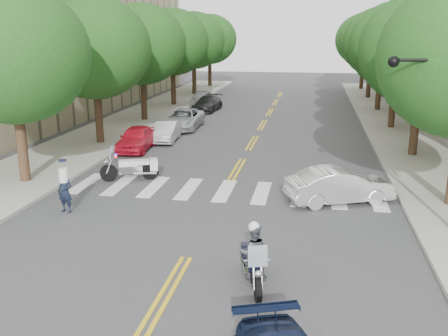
% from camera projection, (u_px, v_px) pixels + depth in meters
% --- Properties ---
extents(ground, '(140.00, 140.00, 0.00)m').
position_uv_depth(ground, '(187.00, 258.00, 14.75)').
color(ground, '#38383A').
rests_on(ground, ground).
extents(sidewalk_left, '(5.00, 60.00, 0.15)m').
position_uv_depth(sidewalk_left, '(136.00, 120.00, 37.22)').
color(sidewalk_left, '#9E9991').
rests_on(sidewalk_left, ground).
extents(sidewalk_right, '(5.00, 60.00, 0.15)m').
position_uv_depth(sidewalk_right, '(401.00, 128.00, 34.00)').
color(sidewalk_right, '#9E9991').
rests_on(sidewalk_right, ground).
extents(tree_l_0, '(6.40, 6.40, 8.45)m').
position_uv_depth(tree_l_0, '(12.00, 54.00, 20.46)').
color(tree_l_0, '#382316').
rests_on(tree_l_0, ground).
extents(tree_l_1, '(6.40, 6.40, 8.45)m').
position_uv_depth(tree_l_1, '(94.00, 48.00, 28.06)').
color(tree_l_1, '#382316').
rests_on(tree_l_1, ground).
extents(tree_l_2, '(6.40, 6.40, 8.45)m').
position_uv_depth(tree_l_2, '(141.00, 44.00, 35.65)').
color(tree_l_2, '#382316').
rests_on(tree_l_2, ground).
extents(tree_l_3, '(6.40, 6.40, 8.45)m').
position_uv_depth(tree_l_3, '(172.00, 42.00, 43.24)').
color(tree_l_3, '#382316').
rests_on(tree_l_3, ground).
extents(tree_l_4, '(6.40, 6.40, 8.45)m').
position_uv_depth(tree_l_4, '(194.00, 40.00, 50.84)').
color(tree_l_4, '#382316').
rests_on(tree_l_4, ground).
extents(tree_l_5, '(6.40, 6.40, 8.45)m').
position_uv_depth(tree_l_5, '(210.00, 39.00, 58.43)').
color(tree_l_5, '#382316').
rests_on(tree_l_5, ground).
extents(tree_r_1, '(6.40, 6.40, 8.45)m').
position_uv_depth(tree_r_1, '(423.00, 50.00, 25.08)').
color(tree_r_1, '#382316').
rests_on(tree_r_1, ground).
extents(tree_r_2, '(6.40, 6.40, 8.45)m').
position_uv_depth(tree_r_2, '(398.00, 46.00, 32.67)').
color(tree_r_2, '#382316').
rests_on(tree_r_2, ground).
extents(tree_r_3, '(6.40, 6.40, 8.45)m').
position_uv_depth(tree_r_3, '(383.00, 43.00, 40.27)').
color(tree_r_3, '#382316').
rests_on(tree_r_3, ground).
extents(tree_r_4, '(6.40, 6.40, 8.45)m').
position_uv_depth(tree_r_4, '(372.00, 41.00, 47.86)').
color(tree_r_4, '#382316').
rests_on(tree_r_4, ground).
extents(tree_r_5, '(6.40, 6.40, 8.45)m').
position_uv_depth(tree_r_5, '(364.00, 40.00, 55.45)').
color(tree_r_5, '#382316').
rests_on(tree_r_5, ground).
extents(traffic_signal_pole, '(2.82, 0.42, 6.00)m').
position_uv_depth(traffic_signal_pole, '(448.00, 121.00, 15.78)').
color(traffic_signal_pole, black).
rests_on(traffic_signal_pole, ground).
extents(motorcycle_police, '(0.89, 2.16, 1.78)m').
position_uv_depth(motorcycle_police, '(253.00, 256.00, 13.01)').
color(motorcycle_police, black).
rests_on(motorcycle_police, ground).
extents(motorcycle_parked, '(2.50, 1.26, 1.68)m').
position_uv_depth(motorcycle_parked, '(135.00, 167.00, 22.31)').
color(motorcycle_parked, black).
rests_on(motorcycle_parked, ground).
extents(officer_standing, '(0.65, 0.50, 1.62)m').
position_uv_depth(officer_standing, '(65.00, 191.00, 18.25)').
color(officer_standing, black).
rests_on(officer_standing, ground).
extents(convertible, '(4.40, 2.97, 1.37)m').
position_uv_depth(convertible, '(340.00, 186.00, 19.34)').
color(convertible, silver).
rests_on(convertible, ground).
extents(parked_car_a, '(1.85, 4.08, 1.36)m').
position_uv_depth(parked_car_a, '(137.00, 138.00, 27.96)').
color(parked_car_a, red).
rests_on(parked_car_a, ground).
extents(parked_car_b, '(1.51, 3.69, 1.19)m').
position_uv_depth(parked_car_b, '(167.00, 131.00, 30.27)').
color(parked_car_b, '#B9B9B9').
rests_on(parked_car_b, ground).
extents(parked_car_c, '(2.31, 4.86, 1.34)m').
position_uv_depth(parked_car_c, '(183.00, 119.00, 34.10)').
color(parked_car_c, '#A5A8AD').
rests_on(parked_car_c, ground).
extents(parked_car_d, '(2.12, 4.42, 1.24)m').
position_uv_depth(parked_car_d, '(208.00, 104.00, 41.68)').
color(parked_car_d, black).
rests_on(parked_car_d, ground).
extents(parked_car_e, '(1.80, 4.18, 1.40)m').
position_uv_depth(parked_car_e, '(202.00, 98.00, 44.44)').
color(parked_car_e, gray).
rests_on(parked_car_e, ground).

